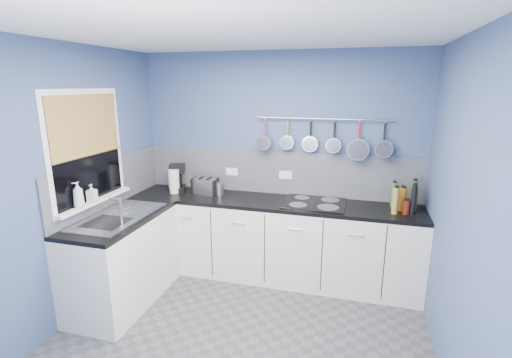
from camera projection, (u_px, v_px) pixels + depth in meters
The scene contains 43 objects.
floor at pixel (238, 342), 3.19m from camera, with size 3.20×3.00×0.02m, color #47474C.
ceiling at pixel (234, 29), 2.57m from camera, with size 3.20×3.00×0.02m, color white.
wall_back at pixel (278, 164), 4.29m from camera, with size 3.20×0.02×2.50m, color #3B4E79.
wall_front at pixel (115, 315), 1.47m from camera, with size 3.20×0.02×2.50m, color #3B4E79.
wall_left at pixel (64, 187), 3.30m from camera, with size 0.02×3.00×2.50m, color #3B4E79.
wall_right at pixel (467, 222), 2.46m from camera, with size 0.02×3.00×2.50m, color #3B4E79.
backsplash_back at pixel (277, 173), 4.29m from camera, with size 3.20×0.02×0.50m, color gray.
backsplash_left at pixel (110, 182), 3.88m from camera, with size 0.02×1.80×0.50m, color gray.
cabinet_run_back at pixel (271, 240), 4.20m from camera, with size 3.20×0.60×0.86m, color silver.
worktop_back at pixel (271, 202), 4.09m from camera, with size 3.20×0.60×0.04m, color black.
cabinet_run_left at pixel (123, 261), 3.70m from camera, with size 0.60×1.20×0.86m, color silver.
worktop_left at pixel (119, 219), 3.59m from camera, with size 0.60×1.20×0.04m, color black.
window_frame at pixel (87, 149), 3.49m from camera, with size 0.01×1.00×1.10m, color white.
window_glass at pixel (88, 149), 3.49m from camera, with size 0.01×0.90×1.00m, color black.
bamboo_blind at pixel (86, 125), 3.44m from camera, with size 0.01×0.90×0.55m, color #9C8343.
window_sill at pixel (95, 201), 3.61m from camera, with size 0.10×0.98×0.03m, color white.
sink_unit at pixel (119, 216), 3.58m from camera, with size 0.50×0.95×0.01m, color silver.
mixer_tap at pixel (121, 211), 3.34m from camera, with size 0.12×0.08×0.26m, color silver, non-canonical shape.
socket_left at pixel (232, 172), 4.43m from camera, with size 0.15×0.01×0.09m, color white.
socket_right at pixel (286, 175), 4.26m from camera, with size 0.15×0.01×0.09m, color white.
pot_rail at pixel (323, 119), 3.97m from camera, with size 0.02×0.02×1.45m, color silver.
soap_bottle_a at pixel (78, 195), 3.36m from camera, with size 0.09×0.09×0.24m, color white.
soap_bottle_b at pixel (92, 193), 3.53m from camera, with size 0.08×0.08×0.17m, color white.
paper_towel at pixel (174, 181), 4.35m from camera, with size 0.13×0.13×0.28m, color white.
coffee_maker at pixel (177, 178), 4.40m from camera, with size 0.18×0.20×0.32m, color black, non-canonical shape.
toaster at pixel (205, 186), 4.32m from camera, with size 0.28×0.16×0.18m, color silver.
canister at pixel (219, 189), 4.27m from camera, with size 0.10×0.10×0.14m, color silver.
hob at pixel (315, 203), 3.98m from camera, with size 0.64×0.57×0.01m, color black.
pan_0 at pixel (265, 133), 4.17m from camera, with size 0.16×0.12×0.35m, color silver, non-canonical shape.
pan_1 at pixel (287, 134), 4.10m from camera, with size 0.15×0.07×0.34m, color silver, non-canonical shape.
pan_2 at pixel (310, 135), 4.04m from camera, with size 0.17×0.05×0.36m, color silver, non-canonical shape.
pan_3 at pixel (334, 136), 3.97m from camera, with size 0.16×0.09×0.35m, color silver, non-canonical shape.
pan_4 at pixel (359, 140), 3.91m from camera, with size 0.23×0.08×0.42m, color silver, non-canonical shape.
pan_5 at pixel (384, 139), 3.84m from camera, with size 0.18×0.13×0.37m, color silver, non-canonical shape.
condiment_0 at pixel (414, 195), 3.77m from camera, with size 0.06×0.06×0.30m, color #265919.
condiment_1 at pixel (401, 202), 3.82m from camera, with size 0.07×0.07×0.12m, color black.
condiment_2 at pixel (394, 195), 3.84m from camera, with size 0.05×0.05×0.26m, color #3F721E.
condiment_3 at pixel (414, 200), 3.71m from camera, with size 0.06×0.06×0.24m, color brown.
condiment_4 at pixel (403, 199), 3.72m from camera, with size 0.07×0.07×0.24m, color #8C5914.
condiment_5 at pixel (395, 201), 3.76m from camera, with size 0.05×0.05×0.18m, color brown.
condiment_6 at pixel (413, 200), 3.62m from camera, with size 0.05×0.05×0.30m, color black.
condiment_7 at pixel (406, 207), 3.65m from camera, with size 0.07×0.07×0.14m, color #4C190C.
condiment_8 at pixel (395, 201), 3.63m from camera, with size 0.06×0.06×0.27m, color olive.
Camera 1 is at (0.89, -2.60, 2.14)m, focal length 26.08 mm.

